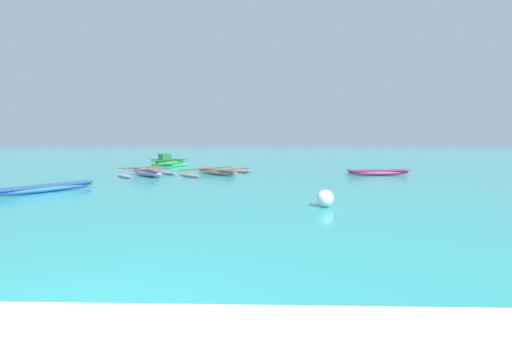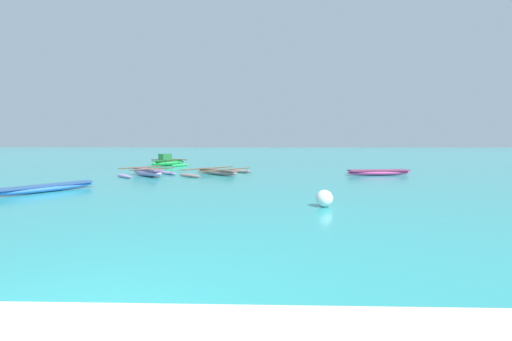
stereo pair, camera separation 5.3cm
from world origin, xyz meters
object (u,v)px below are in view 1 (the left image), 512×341
object	(u,v)px
moored_boat_3	(217,172)
mooring_buoy_0	(325,198)
moored_boat_2	(147,172)
moored_boat_4	(168,162)
moored_boat_1	(378,172)
moored_boat_0	(46,188)

from	to	relation	value
moored_boat_3	mooring_buoy_0	distance (m)	11.69
moored_boat_2	moored_boat_4	xyz separation A→B (m)	(-1.28, 9.14, 0.10)
moored_boat_1	mooring_buoy_0	bearing A→B (deg)	-122.60
moored_boat_0	mooring_buoy_0	bearing A→B (deg)	-72.04
moored_boat_3	moored_boat_2	bearing A→B (deg)	-124.92
moored_boat_3	mooring_buoy_0	size ratio (longest dim) A/B	8.38
mooring_buoy_0	moored_boat_3	bearing A→B (deg)	115.22
moored_boat_0	moored_boat_4	bearing A→B (deg)	30.62
moored_boat_2	moored_boat_3	bearing A→B (deg)	58.67
moored_boat_4	moored_boat_0	bearing A→B (deg)	-147.02
moored_boat_1	moored_boat_0	bearing A→B (deg)	-161.61
moored_boat_2	mooring_buoy_0	xyz separation A→B (m)	(9.14, -9.61, 0.03)
moored_boat_4	mooring_buoy_0	world-z (taller)	moored_boat_4
moored_boat_3	moored_boat_4	distance (m)	9.82
moored_boat_0	moored_boat_3	bearing A→B (deg)	-5.78
moored_boat_1	mooring_buoy_0	world-z (taller)	mooring_buoy_0
moored_boat_1	moored_boat_2	size ratio (longest dim) A/B	1.15
moored_boat_1	moored_boat_4	world-z (taller)	moored_boat_4
moored_boat_0	moored_boat_2	size ratio (longest dim) A/B	1.03
moored_boat_4	mooring_buoy_0	distance (m)	21.46
moored_boat_1	moored_boat_4	size ratio (longest dim) A/B	1.11
moored_boat_0	moored_boat_1	distance (m)	17.91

